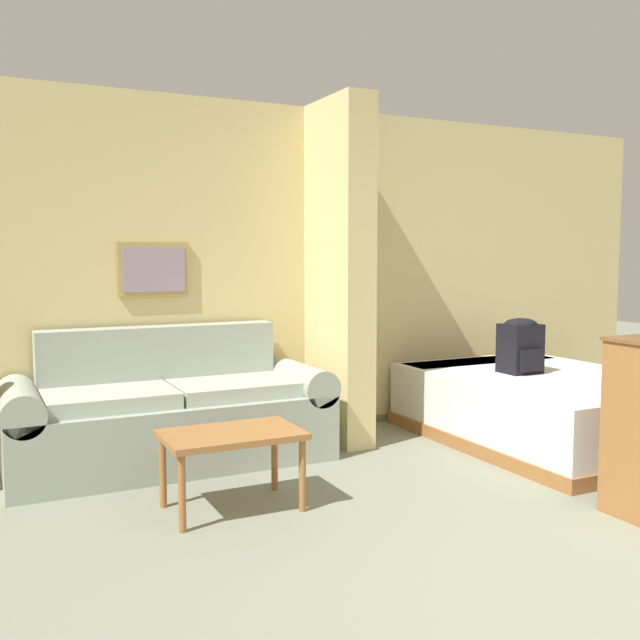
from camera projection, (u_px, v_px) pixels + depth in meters
wall_back at (312, 272)px, 5.82m from camera, size 6.89×0.16×2.60m
wall_partition_pillar at (339, 273)px, 5.45m from camera, size 0.24×0.74×2.60m
couch at (171, 415)px, 4.90m from camera, size 2.18×0.84×0.93m
coffee_table at (232, 441)px, 4.00m from camera, size 0.77×0.49×0.45m
bed at (544, 406)px, 5.53m from camera, size 1.59×2.10×0.51m
backpack at (521, 345)px, 5.55m from camera, size 0.28×0.27×0.43m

